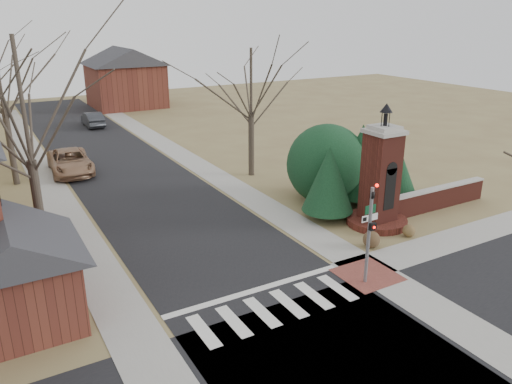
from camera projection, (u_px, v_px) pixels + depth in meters
ground at (287, 318)px, 18.39m from camera, size 120.00×120.00×0.00m
main_street at (122, 169)px, 36.37m from camera, size 8.00×70.00×0.01m
cross_street at (338, 365)px, 15.94m from camera, size 120.00×8.00×0.01m
crosswalk_zone at (275, 308)px, 19.05m from camera, size 8.00×2.20×0.02m
stop_bar at (256, 290)px, 20.27m from camera, size 8.00×0.35×0.02m
sidewalk_right_main at (188, 159)px, 38.81m from camera, size 2.00×60.00×0.02m
sidewalk_left at (46, 180)px, 33.93m from camera, size 2.00×60.00×0.02m
curb_apron at (367, 275)px, 21.46m from camera, size 2.40×2.40×0.02m
traffic_signal_pole at (370, 226)px, 20.02m from camera, size 0.28×0.41×4.50m
sign_post at (369, 222)px, 21.99m from camera, size 0.90×0.07×2.75m
brick_gate_monument at (380, 186)px, 25.98m from camera, size 3.20×3.20×6.47m
brick_garden_wall at (436, 198)px, 28.60m from camera, size 7.50×0.50×1.30m
garage_left at (12, 269)px, 17.32m from camera, size 4.80×4.80×4.29m
house_distant_right at (125, 76)px, 60.15m from camera, size 8.80×8.80×7.30m
evergreen_near at (329, 179)px, 26.73m from camera, size 2.80×2.80×4.10m
evergreen_mid at (361, 159)px, 29.16m from camera, size 3.40×3.40×4.70m
evergreen_far at (398, 170)px, 29.51m from camera, size 2.40×2.40×3.30m
evergreen_mass at (327, 161)px, 29.58m from camera, size 4.80×4.80×4.80m
bare_tree_0 at (20, 91)px, 19.89m from camera, size 8.05×8.05×11.15m
bare_tree_3 at (251, 78)px, 32.75m from camera, size 7.00×7.00×9.70m
pickup_truck at (70, 162)px, 35.18m from camera, size 2.99×5.97×1.62m
distant_car at (93, 119)px, 49.92m from camera, size 1.59×4.48×1.47m
dry_shrub_left at (371, 239)px, 23.90m from camera, size 0.83×0.83×0.83m
dry_shrub_right at (409, 231)px, 25.11m from camera, size 0.64×0.64×0.64m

